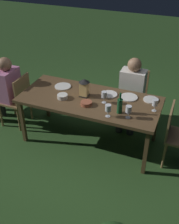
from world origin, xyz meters
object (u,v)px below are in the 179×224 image
Objects in this scene: chair_side_left_a at (133,94)px; wine_glass_d at (129,110)px; chair_head_near at (177,133)px; bowl_bread at (86,103)px; person_in_pink at (6,87)px; plate_c at (110,94)px; lantern_centerpiece at (84,87)px; wine_glass_c at (108,108)px; green_bottle_on_table at (120,106)px; plate_d at (151,100)px; bowl_olives at (62,96)px; wine_glass_a at (104,95)px; plate_a at (129,97)px; dining_table at (89,102)px; chair_head_far at (17,98)px; plate_b at (63,86)px; wine_glass_b at (155,103)px; person_in_cream at (131,91)px.

wine_glass_d is (-0.18, 1.08, 0.38)m from chair_side_left_a.
chair_head_near is 5.64× the size of bowl_bread.
person_in_pink reaches higher than plate_c.
lantern_centerpiece is 1.57× the size of wine_glass_c.
chair_side_left_a reaches higher than plate_c.
green_bottle_on_table is 0.57m from plate_d.
chair_head_near reaches higher than bowl_olives.
wine_glass_a is at bearing 27.44° from plate_d.
person_in_pink is at bearing 23.86° from chair_side_left_a.
lantern_centerpiece is 0.39m from plate_c.
bowl_olives is (0.73, -0.19, -0.09)m from wine_glass_c.
wine_glass_d is at bearing 22.58° from chair_head_near.
plate_a is (-0.06, 0.60, 0.27)m from chair_side_left_a.
chair_side_left_a is 5.91× the size of bowl_olives.
plate_a is at bearing -175.61° from plate_c.
plate_a is at bearing -155.46° from dining_table.
plate_d is at bearing -172.21° from chair_head_far.
wine_glass_d is at bearing 70.96° from plate_d.
plate_d is at bearing -125.43° from wine_glass_c.
wine_glass_a reaches higher than plate_b.
chair_head_far is 3.28× the size of lantern_centerpiece.
dining_table is at bearing 1.62° from wine_glass_b.
green_bottle_on_table is at bearing 92.54° from chair_side_left_a.
wine_glass_b is 0.62m from wine_glass_c.
dining_table is at bearing -180.00° from person_in_pink.
green_bottle_on_table is 1.72× the size of wine_glass_d.
bowl_olives is at bearing 173.19° from person_in_pink.
wine_glass_c is at bearing 117.61° from wine_glass_a.
person_in_pink reaches higher than green_bottle_on_table.
green_bottle_on_table reaches higher than wine_glass_d.
green_bottle_on_table is 0.47m from bowl_bread.
chair_head_near is (-1.23, 0.00, -0.21)m from dining_table.
wine_glass_c is (-0.38, 0.32, 0.17)m from dining_table.
lantern_centerpiece is 0.33m from wine_glass_a.
bowl_bread is (-0.38, 0.04, -0.00)m from bowl_olives.
wine_glass_d is at bearing 101.32° from person_in_cream.
chair_head_near is (-0.79, 0.63, -0.15)m from person_in_cream.
chair_head_far is at bearing 7.79° from plate_d.
person_in_pink is (1.87, 0.83, 0.15)m from chair_side_left_a.
person_in_cream is 1.80m from chair_head_far.
person_in_pink is 5.16× the size of plate_c.
wine_glass_a is (0.22, 0.66, 0.23)m from person_in_cream.
chair_side_left_a is 5.64× the size of bowl_bread.
dining_table is 0.28m from wine_glass_a.
person_in_pink is 1.94m from green_bottle_on_table.
chair_head_near is 1.39m from lantern_centerpiece.
chair_head_near and chair_head_far have the same top height.
chair_side_left_a is 1.00× the size of chair_head_far.
plate_c is at bearing -172.80° from person_in_pink.
bowl_olives reaches higher than plate_b.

